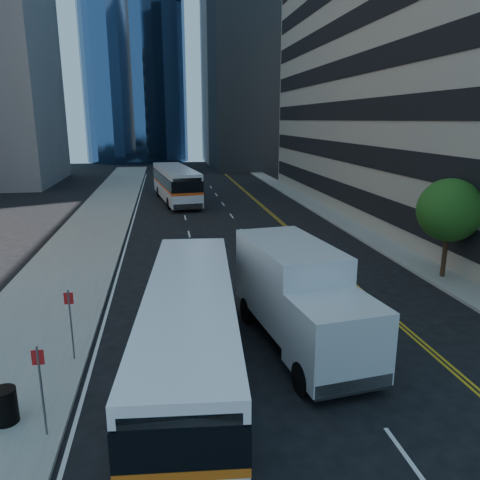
{
  "coord_description": "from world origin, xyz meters",
  "views": [
    {
      "loc": [
        -5.12,
        -13.15,
        8.07
      ],
      "look_at": [
        -1.86,
        6.99,
        2.8
      ],
      "focal_mm": 35.0,
      "sensor_mm": 36.0,
      "label": 1
    }
  ],
  "objects_px": {
    "bus_front": "(190,330)",
    "trash_can": "(5,406)",
    "bus_rear": "(176,183)",
    "street_tree": "(449,210)",
    "box_truck": "(300,296)"
  },
  "relations": [
    {
      "from": "bus_rear",
      "to": "box_truck",
      "type": "distance_m",
      "value": 32.47
    },
    {
      "from": "street_tree",
      "to": "box_truck",
      "type": "bearing_deg",
      "value": -147.76
    },
    {
      "from": "box_truck",
      "to": "bus_front",
      "type": "bearing_deg",
      "value": -164.8
    },
    {
      "from": "street_tree",
      "to": "bus_rear",
      "type": "relative_size",
      "value": 0.38
    },
    {
      "from": "street_tree",
      "to": "bus_rear",
      "type": "xyz_separation_m",
      "value": [
        -13.0,
        26.3,
        -1.79
      ]
    },
    {
      "from": "bus_front",
      "to": "trash_can",
      "type": "xyz_separation_m",
      "value": [
        -5.08,
        -1.61,
        -1.06
      ]
    },
    {
      "from": "bus_rear",
      "to": "box_truck",
      "type": "xyz_separation_m",
      "value": [
        3.52,
        -32.28,
        0.07
      ]
    },
    {
      "from": "bus_front",
      "to": "box_truck",
      "type": "distance_m",
      "value": 4.38
    },
    {
      "from": "bus_front",
      "to": "bus_rear",
      "type": "bearing_deg",
      "value": 94.0
    },
    {
      "from": "box_truck",
      "to": "street_tree",
      "type": "bearing_deg",
      "value": 24.54
    },
    {
      "from": "bus_rear",
      "to": "street_tree",
      "type": "bearing_deg",
      "value": -71.32
    },
    {
      "from": "street_tree",
      "to": "trash_can",
      "type": "distance_m",
      "value": 20.99
    },
    {
      "from": "street_tree",
      "to": "box_truck",
      "type": "distance_m",
      "value": 11.34
    },
    {
      "from": "bus_front",
      "to": "trash_can",
      "type": "relative_size",
      "value": 12.57
    },
    {
      "from": "street_tree",
      "to": "bus_front",
      "type": "height_order",
      "value": "street_tree"
    }
  ]
}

